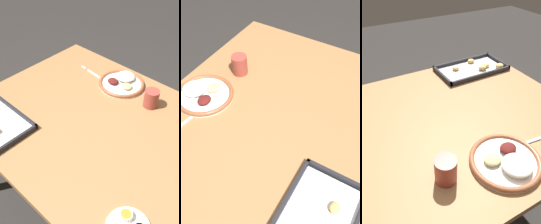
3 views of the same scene
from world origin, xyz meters
The scene contains 5 objects.
ground_plane centered at (0.00, 0.00, 0.00)m, with size 8.00×8.00×0.00m, color #282623.
dining_table centered at (0.00, 0.00, 0.62)m, with size 1.18×0.95×0.72m.
dinner_plate centered at (0.06, -0.32, 0.73)m, with size 0.26×0.26×0.05m.
fork centered at (0.24, -0.28, 0.72)m, with size 0.22×0.04×0.00m.
drinking_cup centered at (-0.15, -0.27, 0.76)m, with size 0.07×0.07×0.09m.
Camera 1 is at (-0.61, 0.68, 1.59)m, focal length 42.00 mm.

